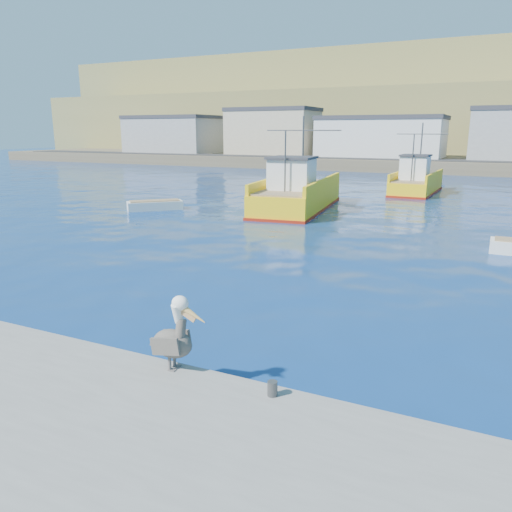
# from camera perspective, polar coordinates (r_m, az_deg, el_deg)

# --- Properties ---
(ground) EXTENTS (260.00, 260.00, 0.00)m
(ground) POSITION_cam_1_polar(r_m,az_deg,el_deg) (14.22, -3.73, -8.63)
(ground) COLOR navy
(ground) RESTS_ON ground
(dock_bollards) EXTENTS (36.20, 0.20, 0.30)m
(dock_bollards) POSITION_cam_1_polar(r_m,az_deg,el_deg) (11.05, -9.83, -12.08)
(dock_bollards) COLOR #4C4C4C
(dock_bollards) RESTS_ON dock
(far_shore) EXTENTS (200.00, 81.00, 24.00)m
(far_shore) POSITION_cam_1_polar(r_m,az_deg,el_deg) (120.83, 23.37, 14.65)
(far_shore) COLOR brown
(far_shore) RESTS_ON ground
(trawler_yellow_a) EXTENTS (5.54, 12.37, 6.60)m
(trawler_yellow_a) POSITION_cam_1_polar(r_m,az_deg,el_deg) (36.10, 4.71, 7.04)
(trawler_yellow_a) COLOR yellow
(trawler_yellow_a) RESTS_ON ground
(trawler_yellow_b) EXTENTS (4.52, 9.64, 6.29)m
(trawler_yellow_b) POSITION_cam_1_polar(r_m,az_deg,el_deg) (47.92, 17.82, 8.00)
(trawler_yellow_b) COLOR yellow
(trawler_yellow_b) RESTS_ON ground
(skiff_left) EXTENTS (3.67, 3.63, 0.83)m
(skiff_left) POSITION_cam_1_polar(r_m,az_deg,el_deg) (36.56, -11.47, 5.61)
(skiff_left) COLOR silver
(skiff_left) RESTS_ON ground
(pelican) EXTENTS (1.36, 0.61, 1.68)m
(pelican) POSITION_cam_1_polar(r_m,az_deg,el_deg) (10.89, -9.34, -9.20)
(pelican) COLOR #595451
(pelican) RESTS_ON dock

